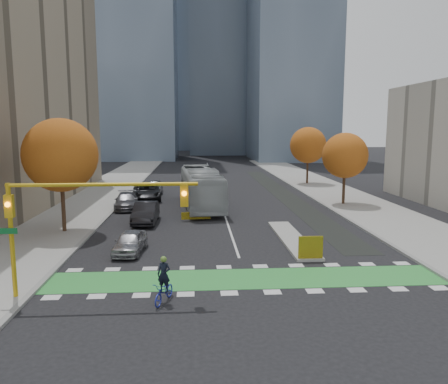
{
  "coord_description": "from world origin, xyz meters",
  "views": [
    {
      "loc": [
        -2.5,
        -19.5,
        7.53
      ],
      "look_at": [
        -0.48,
        11.19,
        3.0
      ],
      "focal_mm": 35.0,
      "sensor_mm": 36.0,
      "label": 1
    }
  ],
  "objects": [
    {
      "name": "parked_car_b",
      "position": [
        -6.5,
        14.93,
        0.83
      ],
      "size": [
        1.82,
        5.06,
        1.66
      ],
      "primitive_type": "imported",
      "rotation": [
        0.0,
        0.0,
        -0.01
      ],
      "color": "black",
      "rests_on": "ground"
    },
    {
      "name": "centre_line",
      "position": [
        0.0,
        40.0,
        0.01
      ],
      "size": [
        0.15,
        70.0,
        0.01
      ],
      "primitive_type": "cube",
      "color": "silver",
      "rests_on": "ground"
    },
    {
      "name": "ground",
      "position": [
        0.0,
        0.0,
        0.0
      ],
      "size": [
        300.0,
        300.0,
        0.0
      ],
      "primitive_type": "plane",
      "color": "black",
      "rests_on": "ground"
    },
    {
      "name": "tree_east_near",
      "position": [
        12.0,
        22.0,
        4.86
      ],
      "size": [
        4.4,
        4.4,
        7.08
      ],
      "color": "#332114",
      "rests_on": "ground"
    },
    {
      "name": "tree_east_far",
      "position": [
        12.5,
        38.0,
        5.24
      ],
      "size": [
        4.8,
        4.8,
        7.65
      ],
      "color": "#332114",
      "rests_on": "ground"
    },
    {
      "name": "parked_car_a",
      "position": [
        -6.5,
        6.56,
        0.67
      ],
      "size": [
        1.93,
        4.08,
        1.35
      ],
      "primitive_type": "imported",
      "rotation": [
        0.0,
        0.0,
        -0.09
      ],
      "color": "#99999E",
      "rests_on": "ground"
    },
    {
      "name": "tower_ne",
      "position": [
        20.0,
        85.0,
        30.0
      ],
      "size": [
        18.0,
        24.0,
        60.0
      ],
      "primitive_type": "cube",
      "color": "#47566B",
      "rests_on": "ground"
    },
    {
      "name": "bike_lane_paint",
      "position": [
        7.5,
        30.0,
        0.01
      ],
      "size": [
        2.5,
        50.0,
        0.01
      ],
      "primitive_type": "cube",
      "color": "black",
      "rests_on": "ground"
    },
    {
      "name": "parked_car_c",
      "position": [
        -9.0,
        21.3,
        0.74
      ],
      "size": [
        2.62,
        5.31,
        1.49
      ],
      "primitive_type": "imported",
      "rotation": [
        0.0,
        0.0,
        0.11
      ],
      "color": "#515156",
      "rests_on": "ground"
    },
    {
      "name": "tower_nw",
      "position": [
        -18.0,
        90.0,
        35.0
      ],
      "size": [
        22.0,
        22.0,
        70.0
      ],
      "primitive_type": "cube",
      "color": "#47566B",
      "rests_on": "ground"
    },
    {
      "name": "parked_car_d",
      "position": [
        -7.65,
        26.3,
        0.84
      ],
      "size": [
        3.55,
        6.34,
        1.67
      ],
      "primitive_type": "imported",
      "rotation": [
        0.0,
        0.0,
        0.13
      ],
      "color": "black",
      "rests_on": "ground"
    },
    {
      "name": "cyclist",
      "position": [
        -3.9,
        -1.26,
        0.69
      ],
      "size": [
        1.2,
        1.91,
        2.08
      ],
      "rotation": [
        0.0,
        0.0,
        -0.35
      ],
      "color": "#202996",
      "rests_on": "ground"
    },
    {
      "name": "sidewalk_east",
      "position": [
        13.5,
        20.0,
        0.07
      ],
      "size": [
        7.0,
        120.0,
        0.15
      ],
      "primitive_type": "cube",
      "color": "gray",
      "rests_on": "ground"
    },
    {
      "name": "sidewalk_west",
      "position": [
        -13.5,
        20.0,
        0.07
      ],
      "size": [
        7.0,
        120.0,
        0.15
      ],
      "primitive_type": "cube",
      "color": "gray",
      "rests_on": "ground"
    },
    {
      "name": "traffic_signal_west",
      "position": [
        -7.93,
        -0.51,
        4.03
      ],
      "size": [
        8.53,
        0.56,
        5.2
      ],
      "color": "#BF9914",
      "rests_on": "ground"
    },
    {
      "name": "curb_west",
      "position": [
        -10.0,
        20.0,
        0.07
      ],
      "size": [
        0.3,
        120.0,
        0.16
      ],
      "primitive_type": "cube",
      "color": "gray",
      "rests_on": "ground"
    },
    {
      "name": "parked_car_e",
      "position": [
        -7.24,
        31.3,
        0.77
      ],
      "size": [
        2.09,
        4.61,
        1.53
      ],
      "primitive_type": "imported",
      "rotation": [
        0.0,
        0.0,
        0.06
      ],
      "color": "gray",
      "rests_on": "ground"
    },
    {
      "name": "curb_east",
      "position": [
        10.0,
        20.0,
        0.07
      ],
      "size": [
        0.3,
        120.0,
        0.16
      ],
      "primitive_type": "cube",
      "color": "gray",
      "rests_on": "ground"
    },
    {
      "name": "hazard_board",
      "position": [
        4.0,
        4.2,
        0.8
      ],
      "size": [
        1.4,
        0.12,
        1.3
      ],
      "primitive_type": "cube",
      "color": "yellow",
      "rests_on": "median_island"
    },
    {
      "name": "tower_far",
      "position": [
        -4.0,
        140.0,
        40.0
      ],
      "size": [
        26.0,
        26.0,
        80.0
      ],
      "primitive_type": "cube",
      "color": "#47566B",
      "rests_on": "ground"
    },
    {
      "name": "tree_west",
      "position": [
        -12.0,
        12.0,
        5.62
      ],
      "size": [
        5.2,
        5.2,
        8.22
      ],
      "color": "#332114",
      "rests_on": "ground"
    },
    {
      "name": "median_island",
      "position": [
        4.0,
        9.0,
        0.08
      ],
      "size": [
        1.6,
        10.0,
        0.16
      ],
      "primitive_type": "cube",
      "color": "gray",
      "rests_on": "ground"
    },
    {
      "name": "bus",
      "position": [
        -1.97,
        21.87,
        1.87
      ],
      "size": [
        4.22,
        13.61,
        3.73
      ],
      "primitive_type": "imported",
      "rotation": [
        0.0,
        0.0,
        0.08
      ],
      "color": "#ACB2B4",
      "rests_on": "ground"
    },
    {
      "name": "bike_crossing",
      "position": [
        0.0,
        1.5,
        0.01
      ],
      "size": [
        20.0,
        3.0,
        0.01
      ],
      "primitive_type": "cube",
      "color": "green",
      "rests_on": "ground"
    }
  ]
}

